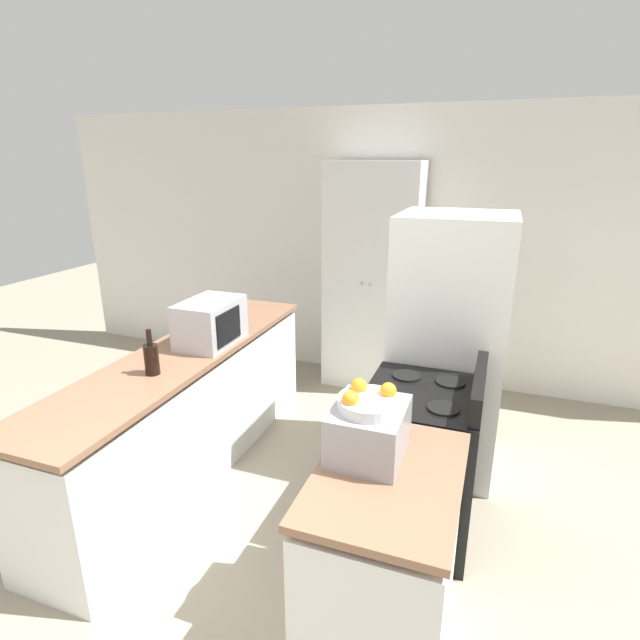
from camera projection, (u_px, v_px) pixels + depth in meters
wall_back at (376, 248)px, 4.88m from camera, size 7.00×0.06×2.60m
counter_left at (188, 412)px, 3.52m from camera, size 0.60×2.62×0.89m
counter_right at (384, 562)px, 2.21m from camera, size 0.60×0.88×0.89m
pantry_cabinet at (372, 278)px, 4.70m from camera, size 0.86×0.48×2.12m
stove at (419, 459)px, 2.93m from camera, size 0.66×0.71×1.05m
refrigerator at (448, 345)px, 3.46m from camera, size 0.77×0.74×1.81m
microwave at (210, 322)px, 3.48m from camera, size 0.33×0.49×0.31m
wine_bottle at (151, 358)px, 2.99m from camera, size 0.09×0.09×0.29m
toaster_oven at (368, 431)px, 2.17m from camera, size 0.32×0.37×0.23m
fruit_bowl at (369, 401)px, 2.12m from camera, size 0.28×0.28×0.10m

